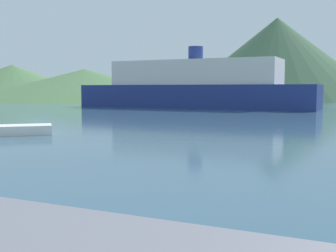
{
  "coord_description": "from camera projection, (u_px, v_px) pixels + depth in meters",
  "views": [
    {
      "loc": [
        3.26,
        2.21,
        2.28
      ],
      "look_at": [
        0.76,
        14.0,
        1.2
      ],
      "focal_mm": 45.0,
      "sensor_mm": 36.0,
      "label": 1
    }
  ],
  "objects": [
    {
      "name": "ferry_distant",
      "position": [
        195.0,
        87.0,
        49.04
      ],
      "size": [
        28.41,
        12.96,
        7.1
      ],
      "rotation": [
        0.0,
        0.0,
        -0.23
      ],
      "color": "navy",
      "rests_on": "ground_plane"
    },
    {
      "name": "hill_west",
      "position": [
        13.0,
        82.0,
        94.38
      ],
      "size": [
        40.64,
        40.64,
        7.54
      ],
      "color": "#476B42",
      "rests_on": "ground_plane"
    },
    {
      "name": "hill_central",
      "position": [
        85.0,
        84.0,
        84.8
      ],
      "size": [
        46.63,
        46.63,
        6.13
      ],
      "color": "#476B42",
      "rests_on": "ground_plane"
    },
    {
      "name": "hill_east",
      "position": [
        277.0,
        59.0,
        84.4
      ],
      "size": [
        40.91,
        40.91,
        16.33
      ],
      "color": "#38563D",
      "rests_on": "ground_plane"
    }
  ]
}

